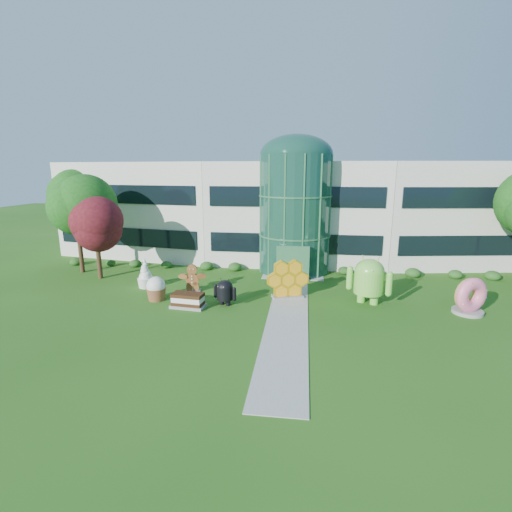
% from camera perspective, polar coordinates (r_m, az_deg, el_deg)
% --- Properties ---
extents(ground, '(140.00, 140.00, 0.00)m').
position_cam_1_polar(ground, '(21.38, 4.74, -10.68)').
color(ground, '#215114').
rests_on(ground, ground).
extents(building, '(46.00, 15.00, 9.30)m').
position_cam_1_polar(building, '(37.77, 6.25, 7.04)').
color(building, beige).
rests_on(building, ground).
extents(atrium, '(6.00, 6.00, 9.80)m').
position_cam_1_polar(atrium, '(31.78, 6.00, 6.36)').
color(atrium, '#194738').
rests_on(atrium, ground).
extents(walkway, '(2.40, 20.00, 0.04)m').
position_cam_1_polar(walkway, '(23.22, 4.99, -8.65)').
color(walkway, '#9E9E93').
rests_on(walkway, ground).
extents(tree_red, '(4.00, 4.00, 6.00)m').
position_cam_1_polar(tree_red, '(32.09, -23.24, 1.99)').
color(tree_red, '#3F0C14').
rests_on(tree_red, ground).
extents(trees_backdrop, '(52.00, 8.00, 8.40)m').
position_cam_1_polar(trees_backdrop, '(32.86, 6.02, 5.35)').
color(trees_backdrop, '#134C13').
rests_on(trees_backdrop, ground).
extents(android_green, '(3.67, 3.15, 3.51)m').
position_cam_1_polar(android_green, '(25.31, 17.01, -3.18)').
color(android_green, '#6FC940').
rests_on(android_green, ground).
extents(android_black, '(2.01, 1.66, 1.96)m').
position_cam_1_polar(android_black, '(24.19, -4.83, -5.32)').
color(android_black, black).
rests_on(android_black, ground).
extents(donut, '(2.48, 1.94, 2.33)m').
position_cam_1_polar(donut, '(26.14, 30.02, -5.25)').
color(donut, '#DC546E').
rests_on(donut, ground).
extents(gingerbread, '(2.31, 1.14, 2.05)m').
position_cam_1_polar(gingerbread, '(27.06, -9.77, -3.35)').
color(gingerbread, brown).
rests_on(gingerbread, ground).
extents(ice_cream_sandwich, '(2.27, 1.32, 0.97)m').
position_cam_1_polar(ice_cream_sandwich, '(24.21, -10.43, -6.72)').
color(ice_cream_sandwich, black).
rests_on(ice_cream_sandwich, ground).
extents(honeycomb, '(3.26, 2.04, 2.41)m').
position_cam_1_polar(honeycomb, '(25.44, 4.91, -3.84)').
color(honeycomb, '#F6A318').
rests_on(honeycomb, ground).
extents(froyo, '(1.62, 1.62, 2.20)m').
position_cam_1_polar(froyo, '(28.82, -16.68, -2.54)').
color(froyo, white).
rests_on(froyo, ground).
extents(cupcake, '(1.74, 1.74, 1.64)m').
position_cam_1_polar(cupcake, '(25.93, -15.11, -4.83)').
color(cupcake, white).
rests_on(cupcake, ground).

